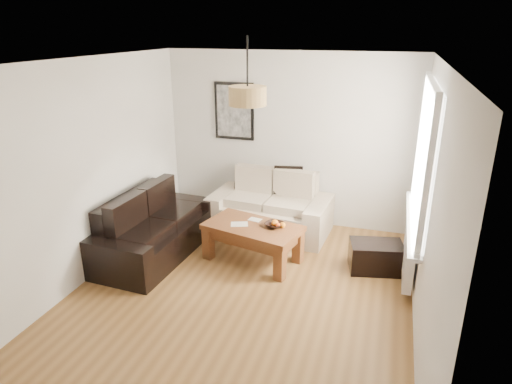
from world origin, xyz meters
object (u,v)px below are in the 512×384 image
(coffee_table, at_px, (253,243))
(ottoman, at_px, (376,257))
(sofa_leather, at_px, (154,226))
(loveseat_cream, at_px, (270,204))

(coffee_table, height_order, ottoman, coffee_table)
(sofa_leather, bearing_deg, loveseat_cream, -44.48)
(sofa_leather, bearing_deg, coffee_table, -77.74)
(coffee_table, distance_m, ottoman, 1.58)
(coffee_table, bearing_deg, sofa_leather, -171.02)
(sofa_leather, relative_size, coffee_table, 1.54)
(coffee_table, xyz_separation_m, ottoman, (1.56, 0.21, -0.07))
(loveseat_cream, distance_m, coffee_table, 0.98)
(ottoman, bearing_deg, loveseat_cream, 154.87)
(sofa_leather, distance_m, coffee_table, 1.34)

